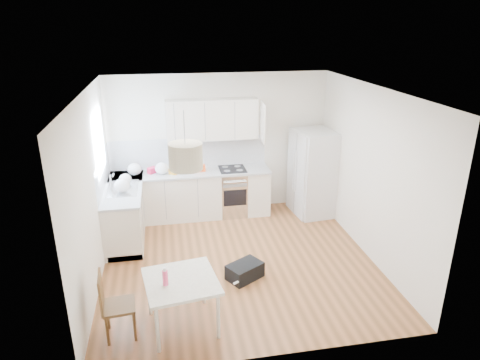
{
  "coord_description": "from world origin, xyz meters",
  "views": [
    {
      "loc": [
        -1.05,
        -5.84,
        3.62
      ],
      "look_at": [
        0.09,
        0.4,
        1.22
      ],
      "focal_mm": 32.0,
      "sensor_mm": 36.0,
      "label": 1
    }
  ],
  "objects_px": {
    "refrigerator": "(314,173)",
    "gym_bag": "(245,271)",
    "dining_chair": "(119,305)",
    "dining_table": "(181,285)"
  },
  "relations": [
    {
      "from": "dining_table",
      "to": "dining_chair",
      "type": "relative_size",
      "value": 1.11
    },
    {
      "from": "gym_bag",
      "to": "refrigerator",
      "type": "bearing_deg",
      "value": 18.25
    },
    {
      "from": "dining_table",
      "to": "gym_bag",
      "type": "bearing_deg",
      "value": 34.6
    },
    {
      "from": "dining_table",
      "to": "dining_chair",
      "type": "bearing_deg",
      "value": 173.84
    },
    {
      "from": "dining_chair",
      "to": "refrigerator",
      "type": "bearing_deg",
      "value": 35.84
    },
    {
      "from": "refrigerator",
      "to": "dining_table",
      "type": "height_order",
      "value": "refrigerator"
    },
    {
      "from": "refrigerator",
      "to": "gym_bag",
      "type": "relative_size",
      "value": 3.27
    },
    {
      "from": "refrigerator",
      "to": "dining_chair",
      "type": "relative_size",
      "value": 1.91
    },
    {
      "from": "refrigerator",
      "to": "dining_chair",
      "type": "bearing_deg",
      "value": -145.4
    },
    {
      "from": "refrigerator",
      "to": "gym_bag",
      "type": "distance_m",
      "value": 2.79
    }
  ]
}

